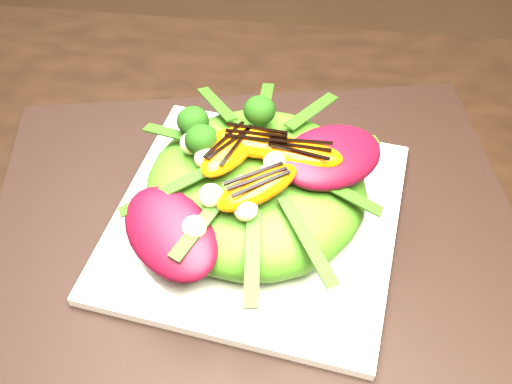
# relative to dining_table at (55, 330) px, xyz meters

# --- Properties ---
(dining_table) EXTENTS (1.60, 0.90, 0.75)m
(dining_table) POSITION_rel_dining_table_xyz_m (0.00, 0.00, 0.00)
(dining_table) COLOR black
(dining_table) RESTS_ON floor
(placemat) EXTENTS (0.55, 0.46, 0.00)m
(placemat) POSITION_rel_dining_table_xyz_m (0.16, 0.12, 0.02)
(placemat) COLOR black
(placemat) RESTS_ON dining_table
(plate_base) EXTENTS (0.28, 0.28, 0.01)m
(plate_base) POSITION_rel_dining_table_xyz_m (0.16, 0.12, 0.03)
(plate_base) COLOR white
(plate_base) RESTS_ON placemat
(salad_bowl) EXTENTS (0.24, 0.24, 0.02)m
(salad_bowl) POSITION_rel_dining_table_xyz_m (0.16, 0.12, 0.04)
(salad_bowl) COLOR silver
(salad_bowl) RESTS_ON plate_base
(lettuce_mound) EXTENTS (0.24, 0.24, 0.07)m
(lettuce_mound) POSITION_rel_dining_table_xyz_m (0.16, 0.12, 0.07)
(lettuce_mound) COLOR #417B17
(lettuce_mound) RESTS_ON salad_bowl
(radicchio_leaf) EXTENTS (0.11, 0.11, 0.02)m
(radicchio_leaf) POSITION_rel_dining_table_xyz_m (0.22, 0.13, 0.11)
(radicchio_leaf) COLOR #430715
(radicchio_leaf) RESTS_ON lettuce_mound
(orange_segment) EXTENTS (0.08, 0.04, 0.02)m
(orange_segment) POSITION_rel_dining_table_xyz_m (0.15, 0.14, 0.11)
(orange_segment) COLOR #F75B04
(orange_segment) RESTS_ON lettuce_mound
(broccoli_floret) EXTENTS (0.04, 0.04, 0.04)m
(broccoli_floret) POSITION_rel_dining_table_xyz_m (0.09, 0.13, 0.11)
(broccoli_floret) COLOR black
(broccoli_floret) RESTS_ON lettuce_mound
(macadamia_nut) EXTENTS (0.02, 0.02, 0.02)m
(macadamia_nut) POSITION_rel_dining_table_xyz_m (0.17, 0.09, 0.11)
(macadamia_nut) COLOR beige
(macadamia_nut) RESTS_ON lettuce_mound
(balsamic_drizzle) EXTENTS (0.05, 0.01, 0.00)m
(balsamic_drizzle) POSITION_rel_dining_table_xyz_m (0.15, 0.14, 0.12)
(balsamic_drizzle) COLOR black
(balsamic_drizzle) RESTS_ON orange_segment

